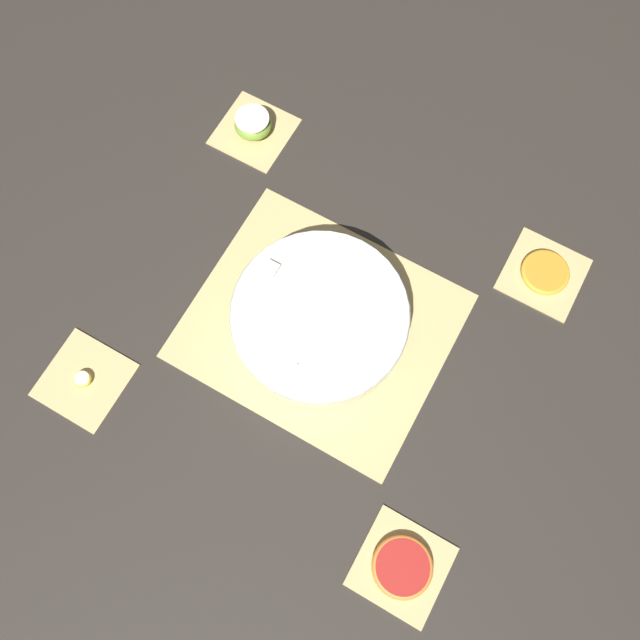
{
  "coord_description": "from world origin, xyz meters",
  "views": [
    {
      "loc": [
        -0.15,
        0.26,
        0.99
      ],
      "look_at": [
        0.0,
        0.0,
        0.03
      ],
      "focal_mm": 35.0,
      "sensor_mm": 36.0,
      "label": 1
    }
  ],
  "objects_px": {
    "grapefruit_slice": "(402,567)",
    "apple_half": "(253,124)",
    "orange_slice_whole": "(545,272)",
    "fruit_salad_bowl": "(320,317)",
    "banana_coin_single": "(83,379)"
  },
  "relations": [
    {
      "from": "orange_slice_whole",
      "to": "grapefruit_slice",
      "type": "distance_m",
      "value": 0.53
    },
    {
      "from": "orange_slice_whole",
      "to": "grapefruit_slice",
      "type": "height_order",
      "value": "grapefruit_slice"
    },
    {
      "from": "grapefruit_slice",
      "to": "banana_coin_single",
      "type": "bearing_deg",
      "value": 0.0
    },
    {
      "from": "orange_slice_whole",
      "to": "grapefruit_slice",
      "type": "xyz_separation_m",
      "value": [
        -0.0,
        0.53,
        0.0
      ]
    },
    {
      "from": "apple_half",
      "to": "grapefruit_slice",
      "type": "relative_size",
      "value": 0.73
    },
    {
      "from": "grapefruit_slice",
      "to": "apple_half",
      "type": "bearing_deg",
      "value": -42.79
    },
    {
      "from": "fruit_salad_bowl",
      "to": "banana_coin_single",
      "type": "relative_size",
      "value": 9.69
    },
    {
      "from": "fruit_salad_bowl",
      "to": "banana_coin_single",
      "type": "xyz_separation_m",
      "value": [
        0.29,
        0.27,
        -0.03
      ]
    },
    {
      "from": "orange_slice_whole",
      "to": "apple_half",
      "type": "bearing_deg",
      "value": 0.0
    },
    {
      "from": "fruit_salad_bowl",
      "to": "grapefruit_slice",
      "type": "distance_m",
      "value": 0.4
    },
    {
      "from": "fruit_salad_bowl",
      "to": "grapefruit_slice",
      "type": "bearing_deg",
      "value": 137.28
    },
    {
      "from": "apple_half",
      "to": "grapefruit_slice",
      "type": "height_order",
      "value": "apple_half"
    },
    {
      "from": "fruit_salad_bowl",
      "to": "grapefruit_slice",
      "type": "xyz_separation_m",
      "value": [
        -0.29,
        0.27,
        -0.03
      ]
    },
    {
      "from": "grapefruit_slice",
      "to": "orange_slice_whole",
      "type": "bearing_deg",
      "value": -90.0
    },
    {
      "from": "apple_half",
      "to": "banana_coin_single",
      "type": "height_order",
      "value": "apple_half"
    }
  ]
}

